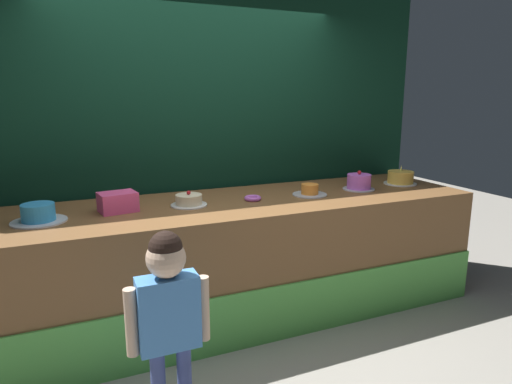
{
  "coord_description": "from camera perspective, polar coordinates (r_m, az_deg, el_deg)",
  "views": [
    {
      "loc": [
        -1.07,
        -2.64,
        1.76
      ],
      "look_at": [
        0.21,
        0.31,
        1.05
      ],
      "focal_mm": 30.93,
      "sensor_mm": 36.0,
      "label": 1
    }
  ],
  "objects": [
    {
      "name": "donut",
      "position": [
        3.49,
        -0.43,
        -0.8
      ],
      "size": [
        0.13,
        0.13,
        0.03
      ],
      "primitive_type": "torus",
      "color": "#CC66D8",
      "rests_on": "stage_platform"
    },
    {
      "name": "cake_far_right",
      "position": [
        4.34,
        18.18,
        1.75
      ],
      "size": [
        0.3,
        0.3,
        0.18
      ],
      "color": "white",
      "rests_on": "stage_platform"
    },
    {
      "name": "cake_right",
      "position": [
        3.98,
        13.17,
        1.23
      ],
      "size": [
        0.28,
        0.28,
        0.17
      ],
      "color": "silver",
      "rests_on": "stage_platform"
    },
    {
      "name": "pink_box",
      "position": [
        3.29,
        -17.44,
        -1.24
      ],
      "size": [
        0.28,
        0.23,
        0.14
      ],
      "primitive_type": "cube",
      "rotation": [
        0.0,
        0.0,
        0.17
      ],
      "color": "#F85193",
      "rests_on": "stage_platform"
    },
    {
      "name": "child_figure",
      "position": [
        2.34,
        -11.3,
        -14.29
      ],
      "size": [
        0.43,
        0.2,
        1.12
      ],
      "color": "#3F4C8C",
      "rests_on": "ground_plane"
    },
    {
      "name": "curtain_backdrop",
      "position": [
        3.95,
        -7.58,
        6.58
      ],
      "size": [
        4.49,
        0.08,
        2.74
      ],
      "primitive_type": "cube",
      "color": "black",
      "rests_on": "ground_plane"
    },
    {
      "name": "ground_plane",
      "position": [
        3.34,
        -1.18,
        -19.37
      ],
      "size": [
        12.0,
        12.0,
        0.0
      ],
      "primitive_type": "plane",
      "color": "gray"
    },
    {
      "name": "cake_center_left",
      "position": [
        3.35,
        -8.68,
        -1.09
      ],
      "size": [
        0.27,
        0.27,
        0.12
      ],
      "color": "white",
      "rests_on": "stage_platform"
    },
    {
      "name": "cake_left",
      "position": [
        3.22,
        -26.32,
        -2.57
      ],
      "size": [
        0.35,
        0.35,
        0.12
      ],
      "color": "silver",
      "rests_on": "stage_platform"
    },
    {
      "name": "cake_center_right",
      "position": [
        3.69,
        6.96,
        0.16
      ],
      "size": [
        0.29,
        0.29,
        0.09
      ],
      "color": "silver",
      "rests_on": "stage_platform"
    },
    {
      "name": "stage_platform",
      "position": [
        3.57,
        -4.38,
        -8.82
      ],
      "size": [
        4.19,
        1.06,
        0.95
      ],
      "color": "brown",
      "rests_on": "ground_plane"
    }
  ]
}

